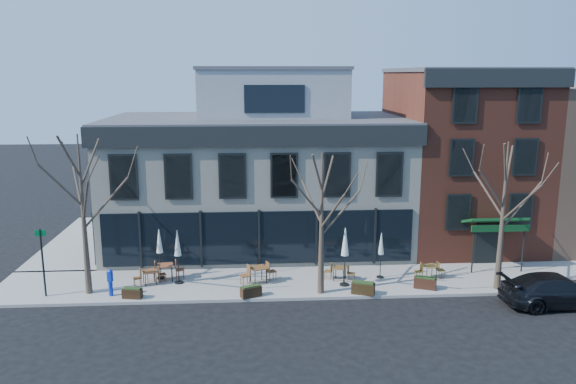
{
  "coord_description": "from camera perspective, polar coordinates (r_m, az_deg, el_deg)",
  "views": [
    {
      "loc": [
        -0.26,
        -30.03,
        10.81
      ],
      "look_at": [
        1.74,
        2.0,
        4.05
      ],
      "focal_mm": 35.0,
      "sensor_mm": 36.0,
      "label": 1
    }
  ],
  "objects": [
    {
      "name": "tree_right",
      "position": [
        29.65,
        21.01,
        -2.14
      ],
      "size": [
        3.72,
        3.77,
        7.48
      ],
      "color": "#382B21",
      "rests_on": "sidewalk_front"
    },
    {
      "name": "umbrella_3",
      "position": [
        28.73,
        5.82,
        -5.38
      ],
      "size": [
        0.49,
        0.49,
        3.06
      ],
      "color": "black",
      "rests_on": "sidewalk_front"
    },
    {
      "name": "umbrella_4",
      "position": [
        30.16,
        9.44,
        -5.44
      ],
      "size": [
        0.4,
        0.4,
        2.48
      ],
      "color": "black",
      "rests_on": "sidewalk_front"
    },
    {
      "name": "umbrella_0",
      "position": [
        30.38,
        -12.93,
        -5.15
      ],
      "size": [
        0.43,
        0.43,
        2.71
      ],
      "color": "black",
      "rests_on": "sidewalk_front"
    },
    {
      "name": "umbrella_1",
      "position": [
        29.45,
        -11.16,
        -5.4
      ],
      "size": [
        0.46,
        0.46,
        2.86
      ],
      "color": "black",
      "rests_on": "sidewalk_front"
    },
    {
      "name": "cafe_set_4",
      "position": [
        29.93,
        5.26,
        -8.1
      ],
      "size": [
        1.69,
        1.0,
        0.88
      ],
      "color": "brown",
      "rests_on": "sidewalk_front"
    },
    {
      "name": "tree_corner",
      "position": [
        28.81,
        -20.07,
        -2.0
      ],
      "size": [
        3.93,
        3.98,
        7.92
      ],
      "color": "#382B21",
      "rests_on": "sidewalk_front"
    },
    {
      "name": "planter_0",
      "position": [
        28.63,
        -15.54,
        -9.85
      ],
      "size": [
        0.99,
        0.54,
        0.52
      ],
      "color": "black",
      "rests_on": "sidewalk_front"
    },
    {
      "name": "ground",
      "position": [
        31.91,
        -2.92,
        -7.91
      ],
      "size": [
        120.0,
        120.0,
        0.0
      ],
      "primitive_type": "plane",
      "color": "black",
      "rests_on": "ground"
    },
    {
      "name": "planter_1",
      "position": [
        27.83,
        -3.78,
        -10.02
      ],
      "size": [
        1.09,
        0.79,
        0.57
      ],
      "color": "black",
      "rests_on": "sidewalk_front"
    },
    {
      "name": "corner_building",
      "position": [
        35.62,
        -2.98,
        2.05
      ],
      "size": [
        18.39,
        10.39,
        11.1
      ],
      "color": "beige",
      "rests_on": "ground"
    },
    {
      "name": "cafe_set_0",
      "position": [
        30.11,
        -13.87,
        -8.26
      ],
      "size": [
        1.73,
        1.03,
        0.9
      ],
      "color": "brown",
      "rests_on": "sidewalk_front"
    },
    {
      "name": "sidewalk_side",
      "position": [
        39.16,
        -19.79,
        -4.73
      ],
      "size": [
        4.5,
        12.0,
        0.15
      ],
      "primitive_type": "cube",
      "color": "gray",
      "rests_on": "ground"
    },
    {
      "name": "tree_mid",
      "position": [
        27.25,
        3.45,
        -3.04
      ],
      "size": [
        3.5,
        3.55,
        7.04
      ],
      "color": "#382B21",
      "rests_on": "sidewalk_front"
    },
    {
      "name": "planter_3",
      "position": [
        29.6,
        13.76,
        -8.93
      ],
      "size": [
        1.18,
        0.84,
        0.61
      ],
      "color": "black",
      "rests_on": "sidewalk_front"
    },
    {
      "name": "cafe_set_1",
      "position": [
        30.47,
        -12.33,
        -7.78
      ],
      "size": [
        2.05,
        0.93,
        1.05
      ],
      "color": "brown",
      "rests_on": "sidewalk_front"
    },
    {
      "name": "parked_sedan",
      "position": [
        29.84,
        25.64,
        -8.98
      ],
      "size": [
        5.38,
        2.38,
        1.54
      ],
      "primitive_type": "imported",
      "rotation": [
        0.0,
        0.0,
        1.61
      ],
      "color": "black",
      "rests_on": "ground"
    },
    {
      "name": "call_box",
      "position": [
        29.05,
        -17.6,
        -8.67
      ],
      "size": [
        0.27,
        0.27,
        1.38
      ],
      "color": "#0E2CB8",
      "rests_on": "sidewalk_front"
    },
    {
      "name": "sidewalk_front",
      "position": [
        30.08,
        3.41,
        -9.03
      ],
      "size": [
        33.5,
        4.7,
        0.15
      ],
      "primitive_type": "cube",
      "color": "gray",
      "rests_on": "ground"
    },
    {
      "name": "red_brick_building",
      "position": [
        37.79,
        17.04,
        3.51
      ],
      "size": [
        8.2,
        11.78,
        11.18
      ],
      "color": "brown",
      "rests_on": "ground"
    },
    {
      "name": "cafe_set_5",
      "position": [
        30.96,
        14.18,
        -7.72
      ],
      "size": [
        1.72,
        0.75,
        0.89
      ],
      "color": "brown",
      "rests_on": "sidewalk_front"
    },
    {
      "name": "sign_pole",
      "position": [
        29.74,
        -23.67,
        -6.21
      ],
      "size": [
        0.5,
        0.1,
        3.4
      ],
      "color": "black",
      "rests_on": "sidewalk_front"
    },
    {
      "name": "planter_2",
      "position": [
        28.33,
        7.65,
        -9.63
      ],
      "size": [
        1.21,
        0.82,
        0.63
      ],
      "color": "black",
      "rests_on": "sidewalk_front"
    },
    {
      "name": "cafe_set_2",
      "position": [
        29.46,
        -3.02,
        -8.21
      ],
      "size": [
        2.02,
        1.19,
        1.04
      ],
      "color": "brown",
      "rests_on": "sidewalk_front"
    }
  ]
}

